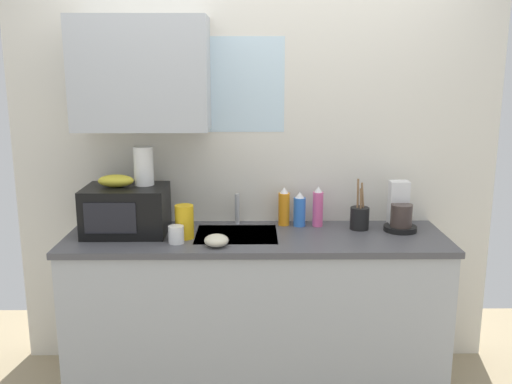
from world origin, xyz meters
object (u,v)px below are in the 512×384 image
dish_soap_bottle_orange (284,207)px  cereal_canister (184,222)px  dish_soap_bottle_blue (299,210)px  dish_soap_bottle_pink (318,207)px  banana_bunch (116,181)px  mug_white (176,235)px  coffee_maker (400,212)px  small_bowl (216,240)px  utensil_crock (360,217)px  paper_towel_roll (144,166)px  microwave (126,210)px

dish_soap_bottle_orange → cereal_canister: (-0.56, -0.26, -0.01)m
dish_soap_bottle_blue → dish_soap_bottle_pink: 0.11m
banana_bunch → mug_white: 0.48m
coffee_maker → small_bowl: coffee_maker is taller
dish_soap_bottle_orange → utensil_crock: size_ratio=0.77×
small_bowl → dish_soap_bottle_pink: bearing=33.7°
paper_towel_roll → utensil_crock: bearing=0.9°
microwave → dish_soap_bottle_blue: bearing=8.1°
dish_soap_bottle_orange → coffee_maker: bearing=-8.8°
banana_bunch → utensil_crock: banana_bunch is taller
coffee_maker → dish_soap_bottle_orange: bearing=171.2°
cereal_canister → utensil_crock: (1.00, 0.17, -0.02)m
coffee_maker → mug_white: 1.29m
coffee_maker → dish_soap_bottle_pink: size_ratio=1.16×
dish_soap_bottle_orange → small_bowl: bearing=-132.7°
dish_soap_bottle_orange → banana_bunch: bearing=-170.4°
small_bowl → dish_soap_bottle_orange: bearing=47.3°
paper_towel_roll → coffee_maker: (1.47, 0.01, -0.28)m
banana_bunch → small_bowl: size_ratio=1.54×
paper_towel_roll → small_bowl: 0.63m
utensil_crock → microwave: bearing=-177.0°
paper_towel_roll → dish_soap_bottle_orange: (0.80, 0.11, -0.27)m
microwave → small_bowl: bearing=-25.3°
dish_soap_bottle_pink → mug_white: bearing=-157.8°
small_bowl → dish_soap_bottle_blue: bearing=39.7°
microwave → dish_soap_bottle_blue: microwave is taller
dish_soap_bottle_pink → cereal_canister: (-0.76, -0.24, -0.02)m
utensil_crock → dish_soap_bottle_orange: bearing=168.1°
banana_bunch → dish_soap_bottle_blue: (1.05, 0.14, -0.21)m
paper_towel_roll → small_bowl: paper_towel_roll is taller
paper_towel_roll → mug_white: (0.20, -0.24, -0.33)m
dish_soap_bottle_blue → dish_soap_bottle_orange: bearing=166.9°
dish_soap_bottle_blue → dish_soap_bottle_pink: bearing=-2.0°
cereal_canister → utensil_crock: bearing=9.6°
paper_towel_roll → small_bowl: bearing=-35.3°
paper_towel_roll → utensil_crock: (1.24, 0.02, -0.31)m
dish_soap_bottle_pink → cereal_canister: bearing=-162.8°
cereal_canister → dish_soap_bottle_blue: bearing=20.2°
coffee_maker → dish_soap_bottle_orange: coffee_maker is taller
dish_soap_bottle_blue → mug_white: 0.77m
cereal_canister → utensil_crock: utensil_crock is taller
mug_white → cereal_canister: bearing=68.4°
coffee_maker → dish_soap_bottle_orange: size_ratio=1.21×
dish_soap_bottle_pink → utensil_crock: size_ratio=0.81×
banana_bunch → small_bowl: bearing=-23.5°
cereal_canister → microwave: bearing=163.9°
coffee_maker → dish_soap_bottle_orange: (-0.67, 0.10, 0.00)m
banana_bunch → utensil_crock: size_ratio=0.67×
microwave → small_bowl: microwave is taller
banana_bunch → dish_soap_bottle_blue: banana_bunch is taller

